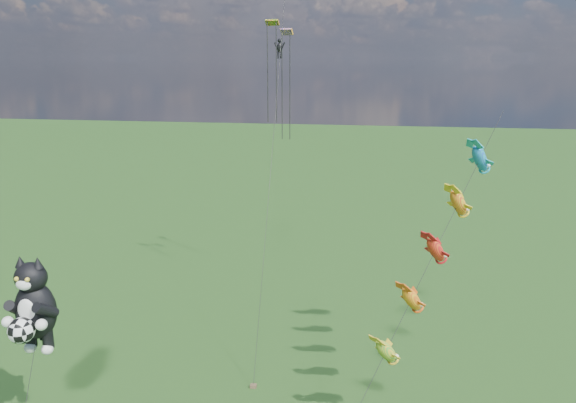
# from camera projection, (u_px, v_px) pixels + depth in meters

# --- Properties ---
(cat_kite_rig) EXTENTS (2.50, 4.07, 10.41)m
(cat_kite_rig) POSITION_uv_depth(u_px,v_px,m) (33.00, 306.00, 29.43)
(cat_kite_rig) COLOR brown
(cat_kite_rig) RESTS_ON ground
(fish_windsock_rig) EXTENTS (9.61, 12.88, 17.12)m
(fish_windsock_rig) POSITION_uv_depth(u_px,v_px,m) (435.00, 250.00, 32.22)
(fish_windsock_rig) COLOR brown
(fish_windsock_rig) RESTS_ON ground
(parafoil_rig) EXTENTS (2.04, 17.50, 27.01)m
(parafoil_rig) POSITION_uv_depth(u_px,v_px,m) (279.00, 61.00, 44.86)
(parafoil_rig) COLOR brown
(parafoil_rig) RESTS_ON ground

